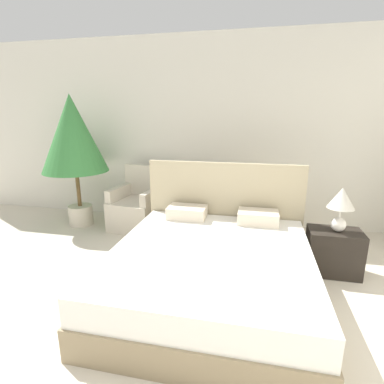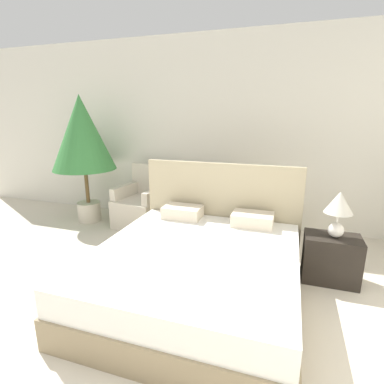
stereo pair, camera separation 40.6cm
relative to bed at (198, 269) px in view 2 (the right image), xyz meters
name	(u,v)px [view 2 (the right image)]	position (x,y,z in m)	size (l,w,h in m)	color
wall_back	(226,133)	(-0.22, 2.15, 1.16)	(10.00, 0.06, 2.90)	silver
bed	(198,269)	(0.00, 0.00, 0.00)	(1.89, 2.04, 1.17)	#8C7A5B
armchair_near_window_left	(141,208)	(-1.41, 1.54, 0.00)	(0.77, 0.76, 0.95)	beige
armchair_near_window_right	(199,214)	(-0.46, 1.54, 0.00)	(0.76, 0.75, 0.95)	beige
potted_palm	(82,136)	(-2.35, 1.47, 1.11)	(0.98, 0.98, 2.02)	beige
nightstand	(331,258)	(1.26, 0.72, -0.04)	(0.56, 0.36, 0.50)	black
table_lamp	(339,208)	(1.27, 0.71, 0.54)	(0.28, 0.28, 0.49)	white
side_table	(170,215)	(-0.94, 1.57, -0.06)	(0.37, 0.37, 0.45)	brown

